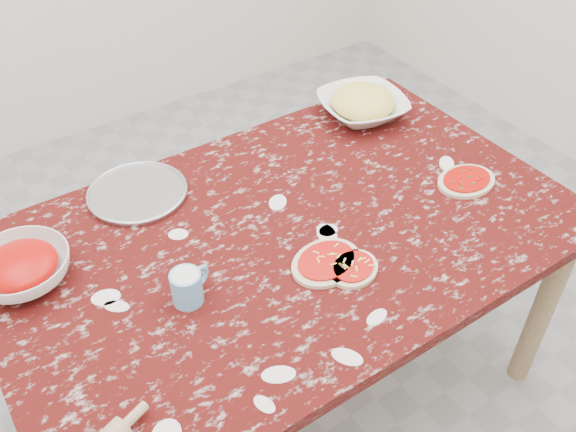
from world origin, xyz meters
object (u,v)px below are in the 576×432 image
Objects in this scene: worktable at (288,251)px; pizza_tray at (138,193)px; sauce_bowl at (22,269)px; cheese_bowl at (362,107)px; flour_mug at (188,286)px.

pizza_tray is (-0.28, 0.38, 0.09)m from worktable.
sauce_bowl is at bearing 162.07° from worktable.
flour_mug is (-0.89, -0.42, 0.01)m from cheese_bowl.
flour_mug reaches higher than sauce_bowl.
worktable is at bearing 12.48° from flour_mug.
sauce_bowl is (-0.38, -0.16, 0.03)m from pizza_tray.
sauce_bowl is 0.85× the size of cheese_bowl.
pizza_tray is at bearing 127.07° from worktable.
worktable is 5.55× the size of pizza_tray.
pizza_tray reaches higher than worktable.
flour_mug is (-0.06, -0.45, 0.04)m from pizza_tray.
sauce_bowl is 1.21m from cheese_bowl.
pizza_tray is 0.41m from sauce_bowl.
flour_mug reaches higher than cheese_bowl.
pizza_tray is at bearing 178.08° from cheese_bowl.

